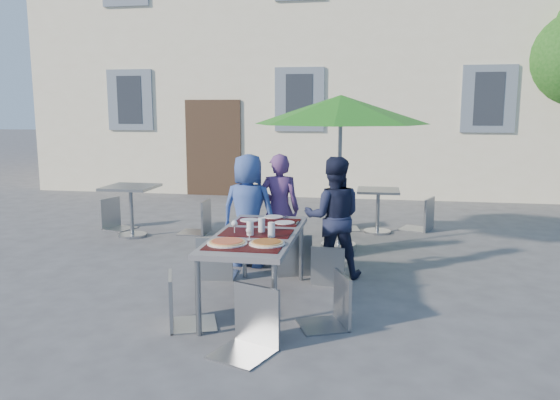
% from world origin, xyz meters
% --- Properties ---
extents(ground, '(90.00, 90.00, 0.00)m').
position_xyz_m(ground, '(0.00, 0.00, 0.00)').
color(ground, '#4B4B4E').
rests_on(ground, ground).
extents(building, '(13.60, 8.20, 11.10)m').
position_xyz_m(building, '(-0.00, 11.50, 4.85)').
color(building, beige).
rests_on(building, ground).
extents(dining_table, '(0.80, 1.85, 0.76)m').
position_xyz_m(dining_table, '(0.53, 0.55, 0.70)').
color(dining_table, '#4C4C51').
rests_on(dining_table, ground).
extents(pizza_near_left, '(0.37, 0.37, 0.03)m').
position_xyz_m(pizza_near_left, '(0.36, 0.05, 0.77)').
color(pizza_near_left, white).
rests_on(pizza_near_left, dining_table).
extents(pizza_near_right, '(0.34, 0.34, 0.03)m').
position_xyz_m(pizza_near_right, '(0.72, 0.10, 0.77)').
color(pizza_near_right, white).
rests_on(pizza_near_right, dining_table).
extents(glassware, '(0.47, 0.44, 0.15)m').
position_xyz_m(glassware, '(0.55, 0.45, 0.83)').
color(glassware, silver).
rests_on(glassware, dining_table).
extents(place_settings, '(0.66, 0.51, 0.01)m').
position_xyz_m(place_settings, '(0.54, 1.19, 0.76)').
color(place_settings, white).
rests_on(place_settings, dining_table).
extents(child_0, '(0.75, 0.53, 1.44)m').
position_xyz_m(child_0, '(0.12, 1.91, 0.72)').
color(child_0, '#38549B').
rests_on(child_0, ground).
extents(child_1, '(0.56, 0.39, 1.43)m').
position_xyz_m(child_1, '(0.49, 2.07, 0.72)').
color(child_1, '#5E3874').
rests_on(child_1, ground).
extents(child_2, '(0.74, 0.47, 1.44)m').
position_xyz_m(child_2, '(1.22, 1.66, 0.72)').
color(child_2, '#191E37').
rests_on(child_2, ground).
extents(chair_0, '(0.47, 0.47, 0.98)m').
position_xyz_m(chair_0, '(-0.14, 1.33, 0.57)').
color(chair_0, '#949A9F').
rests_on(chair_0, ground).
extents(chair_1, '(0.55, 0.55, 0.96)m').
position_xyz_m(chair_1, '(0.73, 1.64, 0.56)').
color(chair_1, gray).
rests_on(chair_1, ground).
extents(chair_2, '(0.42, 0.42, 0.86)m').
position_xyz_m(chair_2, '(1.20, 1.35, 0.50)').
color(chair_2, '#90969B').
rests_on(chair_2, ground).
extents(chair_3, '(0.54, 0.54, 0.94)m').
position_xyz_m(chair_3, '(-0.03, -0.13, 0.55)').
color(chair_3, gray).
rests_on(chair_3, ground).
extents(chair_4, '(0.54, 0.54, 0.93)m').
position_xyz_m(chair_4, '(1.33, 0.12, 0.54)').
color(chair_4, gray).
rests_on(chair_4, ground).
extents(chair_5, '(0.58, 0.58, 1.01)m').
position_xyz_m(chair_5, '(0.70, -0.52, 0.59)').
color(chair_5, gray).
rests_on(chair_5, ground).
extents(patio_umbrella, '(2.43, 2.43, 2.18)m').
position_xyz_m(patio_umbrella, '(1.20, 2.94, 1.96)').
color(patio_umbrella, '#A3A7AB').
rests_on(patio_umbrella, ground).
extents(cafe_table_0, '(0.75, 0.75, 0.81)m').
position_xyz_m(cafe_table_0, '(-2.06, 3.18, 0.58)').
color(cafe_table_0, '#A3A7AB').
rests_on(cafe_table_0, ground).
extents(bg_chair_l_0, '(0.55, 0.55, 0.98)m').
position_xyz_m(bg_chair_l_0, '(-2.60, 3.70, 0.57)').
color(bg_chair_l_0, gray).
rests_on(bg_chair_l_0, ground).
extents(bg_chair_r_0, '(0.46, 0.46, 1.03)m').
position_xyz_m(bg_chair_r_0, '(-1.08, 3.58, 0.61)').
color(bg_chair_r_0, gray).
rests_on(bg_chair_r_0, ground).
extents(cafe_table_1, '(0.66, 0.66, 0.71)m').
position_xyz_m(cafe_table_1, '(1.75, 4.12, 0.47)').
color(cafe_table_1, '#A3A7AB').
rests_on(cafe_table_1, ground).
extents(bg_chair_l_1, '(0.50, 0.50, 0.95)m').
position_xyz_m(bg_chair_l_1, '(1.14, 4.28, 0.56)').
color(bg_chair_l_1, gray).
rests_on(bg_chair_l_1, ground).
extents(bg_chair_r_1, '(0.61, 0.60, 1.04)m').
position_xyz_m(bg_chair_r_1, '(2.49, 4.43, 0.62)').
color(bg_chair_r_1, gray).
rests_on(bg_chair_r_1, ground).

